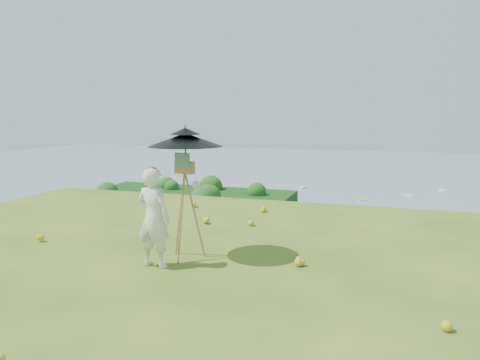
% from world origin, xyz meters
% --- Properties ---
extents(ground, '(14.00, 14.00, 0.00)m').
position_xyz_m(ground, '(0.00, 0.00, 0.00)').
color(ground, '#3F661D').
rests_on(ground, ground).
extents(shoreline_tier, '(170.00, 28.00, 8.00)m').
position_xyz_m(shoreline_tier, '(0.00, 75.00, -36.00)').
color(shoreline_tier, gray).
rests_on(shoreline_tier, bay_water).
extents(bay_water, '(700.00, 700.00, 0.00)m').
position_xyz_m(bay_water, '(0.00, 240.00, -34.00)').
color(bay_water, slate).
rests_on(bay_water, ground).
extents(peninsula, '(90.00, 60.00, 12.00)m').
position_xyz_m(peninsula, '(-75.00, 155.00, -29.00)').
color(peninsula, '#12340E').
rests_on(peninsula, bay_water).
extents(slope_trees, '(110.00, 50.00, 6.00)m').
position_xyz_m(slope_trees, '(0.00, 35.00, -15.00)').
color(slope_trees, '#1C5519').
rests_on(slope_trees, forest_slope).
extents(harbor_town, '(110.00, 22.00, 5.00)m').
position_xyz_m(harbor_town, '(0.00, 75.00, -29.50)').
color(harbor_town, silver).
rests_on(harbor_town, shoreline_tier).
extents(moored_boats, '(140.00, 140.00, 0.70)m').
position_xyz_m(moored_boats, '(-12.50, 161.00, -33.65)').
color(moored_boats, white).
rests_on(moored_boats, bay_water).
extents(wildflowers, '(10.00, 10.50, 0.12)m').
position_xyz_m(wildflowers, '(0.00, 0.25, 0.06)').
color(wildflowers, gold).
rests_on(wildflowers, ground).
extents(painter, '(0.59, 0.42, 1.51)m').
position_xyz_m(painter, '(-0.75, 1.19, 0.75)').
color(painter, silver).
rests_on(painter, ground).
extents(field_easel, '(0.75, 0.75, 1.69)m').
position_xyz_m(field_easel, '(-0.49, 1.74, 0.84)').
color(field_easel, '#A47845').
rests_on(field_easel, ground).
extents(sun_umbrella, '(1.36, 1.36, 0.72)m').
position_xyz_m(sun_umbrella, '(-0.49, 1.77, 1.75)').
color(sun_umbrella, black).
rests_on(sun_umbrella, field_easel).
extents(painter_cap, '(0.21, 0.25, 0.10)m').
position_xyz_m(painter_cap, '(-0.75, 1.19, 1.47)').
color(painter_cap, '#BF686E').
rests_on(painter_cap, painter).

